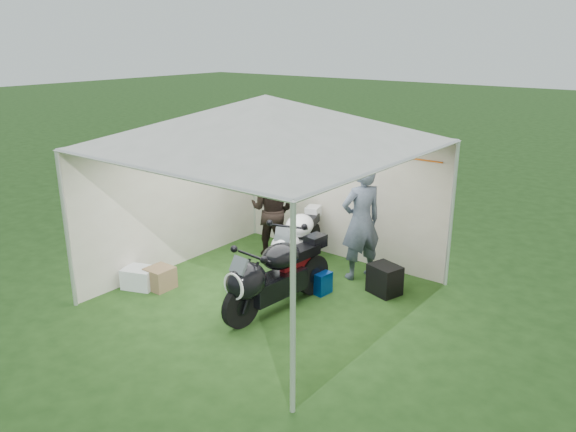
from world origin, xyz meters
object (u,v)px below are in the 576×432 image
(canopy_tent, at_px, (267,125))
(equipment_box, at_px, (385,279))
(person_dark_jacket, at_px, (273,210))
(crate_1, at_px, (160,278))
(person_blue_jacket, at_px, (361,222))
(crate_0, at_px, (140,278))
(motorcycle_black, at_px, (273,275))
(paddock_stand, at_px, (316,281))
(motorcycle_white, at_px, (296,242))

(canopy_tent, bearing_deg, equipment_box, 38.40)
(person_dark_jacket, bearing_deg, equipment_box, 160.31)
(crate_1, bearing_deg, canopy_tent, 31.02)
(person_blue_jacket, height_order, equipment_box, person_blue_jacket)
(crate_0, bearing_deg, equipment_box, 34.55)
(person_blue_jacket, distance_m, crate_0, 3.59)
(motorcycle_black, bearing_deg, paddock_stand, 90.00)
(motorcycle_white, distance_m, equipment_box, 1.57)
(person_blue_jacket, bearing_deg, person_dark_jacket, -57.96)
(canopy_tent, bearing_deg, paddock_stand, 45.86)
(canopy_tent, distance_m, paddock_stand, 2.51)
(crate_1, bearing_deg, motorcycle_white, 52.46)
(person_dark_jacket, bearing_deg, person_blue_jacket, 168.25)
(person_dark_jacket, bearing_deg, motorcycle_black, 113.53)
(canopy_tent, xyz_separation_m, crate_0, (-1.75, -1.06, -2.41))
(motorcycle_white, distance_m, person_dark_jacket, 0.96)
(canopy_tent, bearing_deg, crate_1, -148.98)
(motorcycle_white, bearing_deg, canopy_tent, -99.19)
(motorcycle_white, xyz_separation_m, person_dark_jacket, (-0.82, 0.40, 0.30))
(motorcycle_white, height_order, equipment_box, motorcycle_white)
(canopy_tent, distance_m, person_blue_jacket, 2.26)
(motorcycle_white, bearing_deg, motorcycle_black, -84.58)
(motorcycle_black, bearing_deg, crate_0, -158.06)
(canopy_tent, xyz_separation_m, equipment_box, (1.38, 1.10, -2.35))
(person_dark_jacket, distance_m, crate_0, 2.55)
(motorcycle_white, xyz_separation_m, crate_0, (-1.62, -1.92, -0.40))
(motorcycle_white, height_order, motorcycle_black, motorcycle_black)
(crate_0, xyz_separation_m, crate_1, (0.28, 0.18, 0.01))
(paddock_stand, relative_size, person_blue_jacket, 0.24)
(motorcycle_white, height_order, paddock_stand, motorcycle_white)
(canopy_tent, relative_size, motorcycle_black, 2.74)
(canopy_tent, height_order, crate_1, canopy_tent)
(crate_1, bearing_deg, paddock_stand, 35.41)
(motorcycle_black, bearing_deg, equipment_box, 62.75)
(crate_0, bearing_deg, motorcycle_white, 49.88)
(equipment_box, bearing_deg, person_dark_jacket, 176.02)
(equipment_box, bearing_deg, motorcycle_white, -171.20)
(equipment_box, bearing_deg, person_blue_jacket, 155.48)
(canopy_tent, height_order, motorcycle_black, canopy_tent)
(motorcycle_black, height_order, equipment_box, motorcycle_black)
(crate_0, bearing_deg, person_dark_jacket, 70.93)
(crate_0, height_order, crate_1, crate_1)
(motorcycle_black, height_order, person_blue_jacket, person_blue_jacket)
(canopy_tent, height_order, crate_0, canopy_tent)
(motorcycle_white, relative_size, equipment_box, 4.34)
(motorcycle_white, bearing_deg, person_blue_jacket, 12.07)
(paddock_stand, relative_size, equipment_box, 0.99)
(canopy_tent, distance_m, motorcycle_black, 2.09)
(motorcycle_white, distance_m, motorcycle_black, 1.39)
(motorcycle_black, xyz_separation_m, crate_1, (-1.89, -0.47, -0.40))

